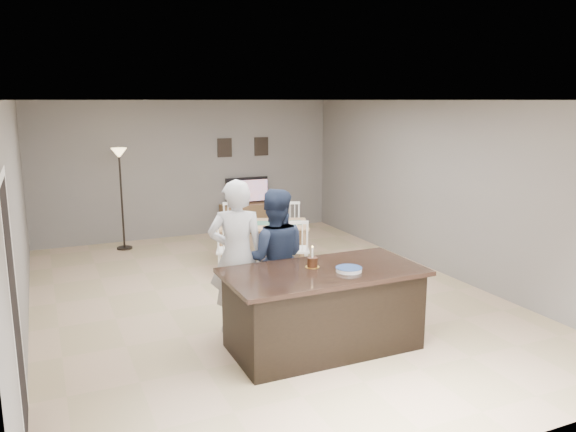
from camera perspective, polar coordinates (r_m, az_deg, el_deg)
name	(u,v)px	position (r m, az deg, el deg)	size (l,w,h in m)	color
floor	(263,296)	(7.95, -2.53, -8.16)	(8.00, 8.00, 0.00)	tan
room_shell	(262,178)	(7.55, -2.65, 3.90)	(8.00, 8.00, 8.00)	slate
kitchen_island	(323,309)	(6.25, 3.59, -9.37)	(2.15, 1.10, 0.90)	black
tv_console	(250,218)	(11.68, -3.88, -0.17)	(1.20, 0.40, 0.60)	brown
television	(248,190)	(11.64, -4.04, 2.60)	(0.91, 0.12, 0.53)	black
tv_screen_glow	(250,191)	(11.56, -3.90, 2.58)	(0.78, 0.78, 0.00)	orange
picture_frames	(243,147)	(11.64, -4.57, 7.00)	(1.10, 0.02, 0.38)	black
doorway	(13,290)	(4.88, -26.15, -6.72)	(0.00, 2.10, 2.65)	black
woman	(237,257)	(6.58, -5.22, -4.12)	(0.66, 0.44, 1.82)	#AFAFB3
man	(274,258)	(6.73, -1.41, -4.32)	(0.82, 0.64, 1.68)	#1C263D
birthday_cake	(312,262)	(6.18, 2.49, -4.69)	(0.16, 0.16, 0.24)	gold
plate_stack	(349,269)	(6.07, 6.20, -5.41)	(0.29, 0.29, 0.04)	white
dining_table	(262,230)	(9.30, -2.64, -1.47)	(1.92, 2.08, 0.91)	#A08456
floor_lamp	(120,171)	(10.56, -16.70, 4.37)	(0.28, 0.28, 1.86)	black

